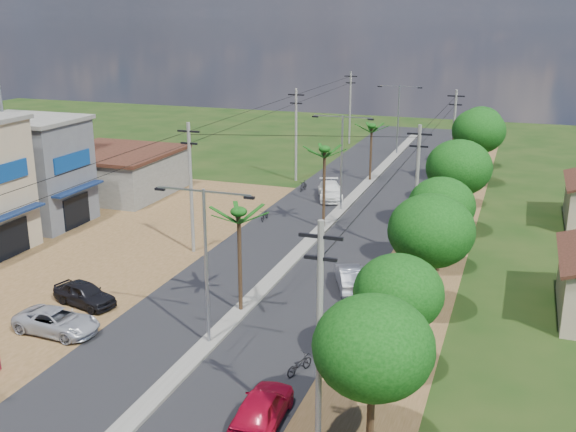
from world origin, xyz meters
name	(u,v)px	position (x,y,z in m)	size (l,w,h in m)	color
ground	(209,344)	(0.00, 0.00, 0.00)	(160.00, 160.00, 0.00)	black
road	(303,249)	(0.00, 15.00, 0.02)	(12.00, 110.00, 0.04)	black
median	(316,235)	(0.00, 18.00, 0.09)	(1.00, 90.00, 0.18)	#605E56
dirt_lot_west	(61,257)	(-15.00, 8.00, 0.02)	(18.00, 46.00, 0.04)	#503C1B
dirt_shoulder_east	(425,263)	(8.50, 15.00, 0.01)	(5.00, 90.00, 0.03)	#503C1B
shophouse_grey	(29,171)	(-21.98, 14.00, 4.16)	(9.00, 6.40, 8.30)	#4F5057
low_shed	(115,172)	(-21.00, 24.00, 1.97)	(10.40, 10.40, 3.95)	#605E56
tree_east_a	(373,347)	(9.50, -6.00, 4.49)	(4.40, 4.40, 6.37)	black
tree_east_b	(398,293)	(9.30, 0.00, 4.11)	(4.00, 4.00, 5.83)	black
tree_east_c	(431,231)	(9.70, 7.00, 4.86)	(4.60, 4.60, 6.83)	black
tree_east_d	(442,206)	(9.40, 14.00, 4.34)	(4.20, 4.20, 6.13)	black
tree_east_e	(459,168)	(9.60, 22.00, 5.09)	(4.80, 4.80, 7.14)	black
tree_east_f	(463,161)	(9.20, 30.00, 3.89)	(3.80, 3.80, 5.52)	black
tree_east_g	(479,131)	(9.80, 38.00, 5.24)	(5.00, 5.00, 7.38)	black
tree_east_h	(481,124)	(9.50, 46.00, 4.64)	(4.40, 4.40, 6.52)	black
palm_median_near	(239,216)	(0.00, 4.00, 5.54)	(2.00, 2.00, 6.15)	black
palm_median_mid	(325,153)	(0.00, 20.00, 5.90)	(2.00, 2.00, 6.55)	black
palm_median_far	(372,128)	(0.00, 36.00, 5.26)	(2.00, 2.00, 5.85)	black
streetlight_near	(206,254)	(0.00, 0.00, 4.79)	(5.10, 0.18, 8.00)	gray
streetlight_mid	(342,155)	(0.00, 25.00, 4.79)	(5.10, 0.18, 8.00)	gray
streetlight_far	(398,114)	(0.00, 50.00, 4.79)	(5.10, 0.18, 8.00)	gray
utility_pole_w_b	(191,185)	(-7.00, 12.00, 4.76)	(1.60, 0.24, 9.00)	#605E56
utility_pole_w_c	(296,133)	(-7.00, 34.00, 4.76)	(1.60, 0.24, 9.00)	#605E56
utility_pole_w_d	(350,106)	(-7.00, 55.00, 4.76)	(1.60, 0.24, 9.00)	#605E56
utility_pole_e_a	(319,332)	(7.50, -6.00, 4.76)	(1.60, 0.24, 9.00)	#605E56
utility_pole_e_b	(416,189)	(7.50, 16.00, 4.76)	(1.60, 0.24, 9.00)	#605E56
utility_pole_e_c	(453,135)	(7.50, 38.00, 4.76)	(1.60, 0.24, 9.00)	#605E56
car_red_near	(262,409)	(5.00, -5.48, 0.73)	(1.73, 4.30, 1.46)	maroon
car_silver_mid	(351,278)	(4.88, 9.25, 0.71)	(1.50, 4.29, 1.42)	#A7A9AF
car_white_far	(330,191)	(-1.89, 28.46, 0.71)	(2.00, 4.91, 1.43)	silver
car_parked_silver	(57,322)	(-7.90, -1.49, 0.63)	(2.10, 4.56, 1.27)	#A7A9AF
car_parked_dark	(85,294)	(-8.66, 1.92, 0.68)	(1.60, 3.98, 1.36)	black
moto_rider_east	(299,365)	(5.14, -1.19, 0.44)	(0.58, 1.67, 0.88)	black
moto_rider_west_a	(265,215)	(-5.00, 20.47, 0.43)	(0.57, 1.64, 0.86)	black
moto_rider_west_b	(303,186)	(-5.00, 30.26, 0.48)	(0.46, 1.61, 0.97)	black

